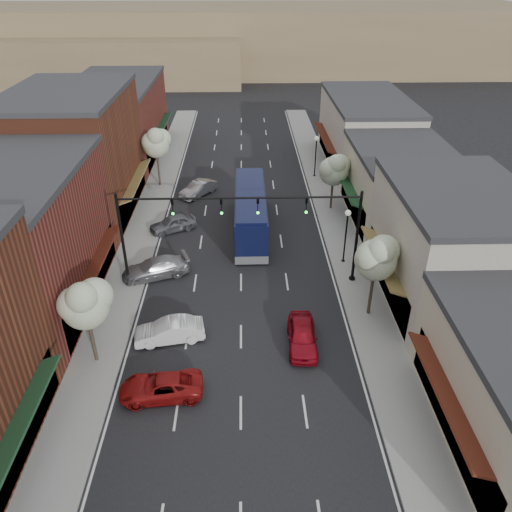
{
  "coord_description": "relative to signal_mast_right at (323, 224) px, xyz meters",
  "views": [
    {
      "loc": [
        0.34,
        -21.84,
        19.97
      ],
      "look_at": [
        1.08,
        7.97,
        2.2
      ],
      "focal_mm": 35.0,
      "sensor_mm": 36.0,
      "label": 1
    }
  ],
  "objects": [
    {
      "name": "signal_mast_left",
      "position": [
        -11.24,
        0.0,
        0.0
      ],
      "size": [
        8.22,
        0.46,
        7.0
      ],
      "color": "black",
      "rests_on": "ground"
    },
    {
      "name": "bldg_right_far",
      "position": [
        8.09,
        24.0,
        -0.96
      ],
      "size": [
        9.14,
        16.1,
        7.4
      ],
      "color": "#B6AC9C",
      "rests_on": "ground"
    },
    {
      "name": "parked_car_a",
      "position": [
        -9.82,
        -10.71,
        -4.01
      ],
      "size": [
        4.59,
        2.44,
        1.23
      ],
      "primitive_type": "imported",
      "rotation": [
        0.0,
        0.0,
        -1.48
      ],
      "color": "maroon",
      "rests_on": "ground"
    },
    {
      "name": "bldg_left_midnear",
      "position": [
        -19.85,
        -2.0,
        0.03
      ],
      "size": [
        10.14,
        14.1,
        9.4
      ],
      "color": "maroon",
      "rests_on": "ground"
    },
    {
      "name": "curb_left",
      "position": [
        -12.62,
        10.5,
        -4.55
      ],
      "size": [
        0.25,
        73.0,
        0.17
      ],
      "primitive_type": "cube",
      "color": "gray",
      "rests_on": "ground"
    },
    {
      "name": "coach_bus",
      "position": [
        -4.82,
        7.91,
        -2.77
      ],
      "size": [
        2.6,
        11.61,
        3.55
      ],
      "rotation": [
        0.0,
        0.0,
        0.0
      ],
      "color": "black",
      "rests_on": "ground"
    },
    {
      "name": "bldg_right_midnear",
      "position": [
        8.1,
        -2.0,
        -0.72
      ],
      "size": [
        9.14,
        12.1,
        7.9
      ],
      "color": "#B6AC9C",
      "rests_on": "ground"
    },
    {
      "name": "bldg_left_midfar",
      "position": [
        -19.86,
        12.0,
        0.78
      ],
      "size": [
        10.14,
        14.1,
        10.9
      ],
      "color": "brown",
      "rests_on": "ground"
    },
    {
      "name": "parked_car_d",
      "position": [
        -11.41,
        8.12,
        -3.95
      ],
      "size": [
        4.26,
        3.24,
        1.35
      ],
      "primitive_type": "imported",
      "rotation": [
        0.0,
        0.0,
        -1.1
      ],
      "color": "slate",
      "rests_on": "ground"
    },
    {
      "name": "lamp_post_far",
      "position": [
        2.18,
        20.0,
        -1.62
      ],
      "size": [
        0.44,
        0.44,
        4.44
      ],
      "color": "black",
      "rests_on": "ground"
    },
    {
      "name": "sidewalk_right",
      "position": [
        2.78,
        10.5,
        -4.55
      ],
      "size": [
        2.8,
        73.0,
        0.15
      ],
      "primitive_type": "cube",
      "color": "gray",
      "rests_on": "ground"
    },
    {
      "name": "tree_right_near",
      "position": [
        2.73,
        -4.05,
        -0.17
      ],
      "size": [
        2.85,
        2.65,
        5.95
      ],
      "color": "#47382B",
      "rests_on": "ground"
    },
    {
      "name": "ground",
      "position": [
        -5.62,
        -8.0,
        -4.62
      ],
      "size": [
        160.0,
        160.0,
        0.0
      ],
      "primitive_type": "plane",
      "color": "black",
      "rests_on": "ground"
    },
    {
      "name": "parked_car_c",
      "position": [
        -11.82,
        0.96,
        -3.92
      ],
      "size": [
        5.21,
        3.46,
        1.4
      ],
      "primitive_type": "imported",
      "rotation": [
        0.0,
        0.0,
        -1.23
      ],
      "color": "gray",
      "rests_on": "ground"
    },
    {
      "name": "tree_left_near",
      "position": [
        -13.87,
        -8.05,
        -0.4
      ],
      "size": [
        2.85,
        2.65,
        5.69
      ],
      "color": "#47382B",
      "rests_on": "ground"
    },
    {
      "name": "curb_right",
      "position": [
        1.38,
        10.5,
        -4.55
      ],
      "size": [
        0.25,
        73.0,
        0.17
      ],
      "primitive_type": "cube",
      "color": "gray",
      "rests_on": "ground"
    },
    {
      "name": "lamp_post_near",
      "position": [
        2.18,
        2.5,
        -1.62
      ],
      "size": [
        0.44,
        0.44,
        4.44
      ],
      "color": "black",
      "rests_on": "ground"
    },
    {
      "name": "hill_near",
      "position": [
        -30.62,
        70.0,
        -0.62
      ],
      "size": [
        50.0,
        20.0,
        8.0
      ],
      "primitive_type": "cube",
      "color": "#7A6647",
      "rests_on": "ground"
    },
    {
      "name": "hill_far",
      "position": [
        -5.62,
        82.0,
        1.38
      ],
      "size": [
        120.0,
        30.0,
        12.0
      ],
      "primitive_type": "cube",
      "color": "#7A6647",
      "rests_on": "ground"
    },
    {
      "name": "bldg_left_far",
      "position": [
        -19.84,
        28.0,
        -0.46
      ],
      "size": [
        10.14,
        18.1,
        8.4
      ],
      "color": "maroon",
      "rests_on": "ground"
    },
    {
      "name": "parked_car_e",
      "position": [
        -9.82,
        15.51,
        -3.93
      ],
      "size": [
        3.71,
        4.19,
        1.38
      ],
      "primitive_type": "imported",
      "rotation": [
        0.0,
        0.0,
        -0.66
      ],
      "color": "#939297",
      "rests_on": "ground"
    },
    {
      "name": "parked_car_b",
      "position": [
        -9.93,
        -6.21,
        -3.93
      ],
      "size": [
        4.38,
        2.18,
        1.38
      ],
      "primitive_type": "imported",
      "rotation": [
        0.0,
        0.0,
        -1.39
      ],
      "color": "white",
      "rests_on": "ground"
    },
    {
      "name": "bldg_right_midfar",
      "position": [
        8.08,
        10.0,
        -1.46
      ],
      "size": [
        9.14,
        12.1,
        6.4
      ],
      "color": "#B4AB8F",
      "rests_on": "ground"
    },
    {
      "name": "sidewalk_left",
      "position": [
        -14.02,
        10.5,
        -4.55
      ],
      "size": [
        2.8,
        73.0,
        0.15
      ],
      "primitive_type": "cube",
      "color": "gray",
      "rests_on": "ground"
    },
    {
      "name": "red_hatchback",
      "position": [
        -1.96,
        -6.88,
        -3.9
      ],
      "size": [
        1.87,
        4.3,
        1.44
      ],
      "primitive_type": "imported",
      "rotation": [
        0.0,
        0.0,
        -0.04
      ],
      "color": "maroon",
      "rests_on": "ground"
    },
    {
      "name": "tree_right_far",
      "position": [
        2.73,
        11.95,
        -0.63
      ],
      "size": [
        2.85,
        2.65,
        5.43
      ],
      "color": "#47382B",
      "rests_on": "ground"
    },
    {
      "name": "signal_mast_right",
      "position": [
        0.0,
        0.0,
        0.0
      ],
      "size": [
        8.22,
        0.46,
        7.0
      ],
      "color": "black",
      "rests_on": "ground"
    },
    {
      "name": "tree_left_far",
      "position": [
        -13.87,
        17.95,
        -0.02
      ],
      "size": [
        2.85,
        2.65,
        6.13
      ],
      "color": "#47382B",
      "rests_on": "ground"
    }
  ]
}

